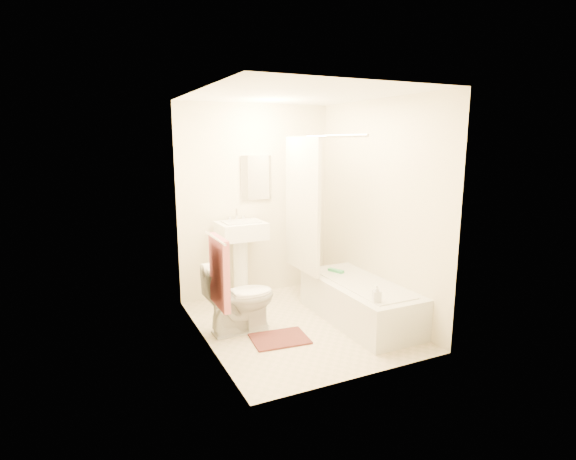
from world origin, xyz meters
name	(u,v)px	position (x,y,z in m)	size (l,w,h in m)	color
floor	(298,325)	(0.00, 0.00, 0.00)	(2.40, 2.40, 0.00)	beige
ceiling	(299,94)	(0.00, 0.00, 2.40)	(2.40, 2.40, 0.00)	white
wall_back	(256,201)	(0.00, 1.20, 1.20)	(2.00, 0.02, 2.40)	beige
wall_left	(203,223)	(-1.00, 0.00, 1.20)	(0.02, 2.40, 2.40)	beige
wall_right	(378,209)	(1.00, 0.00, 1.20)	(0.02, 2.40, 2.40)	beige
mirror	(256,178)	(0.00, 1.18, 1.50)	(0.40, 0.03, 0.55)	white
curtain_rod	(320,136)	(0.30, 0.10, 2.00)	(0.03, 0.03, 1.70)	silver
shower_curtain	(302,205)	(0.30, 0.50, 1.22)	(0.04, 0.80, 1.55)	silver
towel_bar	(215,238)	(-0.96, -0.25, 1.10)	(0.02, 0.02, 0.60)	silver
towel	(219,272)	(-0.93, -0.25, 0.78)	(0.06, 0.45, 0.66)	#CC7266
toilet_paper	(209,270)	(-0.93, 0.12, 0.70)	(0.12, 0.12, 0.11)	white
toilet	(240,298)	(-0.61, 0.12, 0.36)	(0.41, 0.73, 0.72)	white
sink	(241,259)	(-0.30, 0.95, 0.54)	(0.55, 0.44, 1.09)	white
bathtub	(359,302)	(0.66, -0.18, 0.22)	(0.67, 1.53, 0.43)	silver
bath_mat	(280,339)	(-0.33, -0.25, 0.01)	(0.55, 0.41, 0.02)	#47251C
soap_bottle	(377,294)	(0.47, -0.74, 0.52)	(0.08, 0.08, 0.17)	white
scrub_brush	(336,271)	(0.63, 0.26, 0.45)	(0.06, 0.20, 0.04)	#3EA95F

